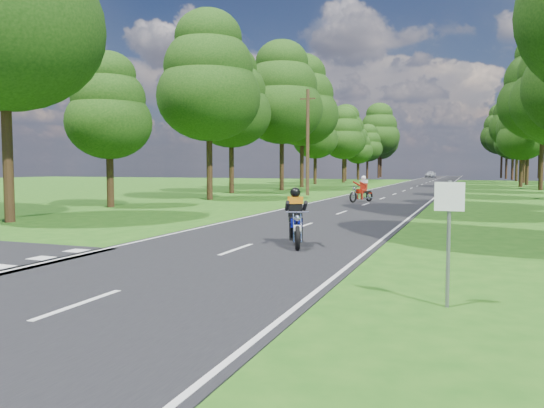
% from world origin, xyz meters
% --- Properties ---
extents(ground, '(160.00, 160.00, 0.00)m').
position_xyz_m(ground, '(0.00, 0.00, 0.00)').
color(ground, '#1E5112').
rests_on(ground, ground).
extents(main_road, '(7.00, 140.00, 0.02)m').
position_xyz_m(main_road, '(0.00, 50.00, 0.01)').
color(main_road, black).
rests_on(main_road, ground).
extents(road_markings, '(7.40, 140.00, 0.01)m').
position_xyz_m(road_markings, '(-0.14, 48.13, 0.02)').
color(road_markings, silver).
rests_on(road_markings, main_road).
extents(treeline, '(40.00, 115.35, 14.78)m').
position_xyz_m(treeline, '(1.43, 60.06, 8.25)').
color(treeline, black).
rests_on(treeline, ground).
extents(telegraph_pole, '(1.20, 0.26, 8.00)m').
position_xyz_m(telegraph_pole, '(-6.00, 28.00, 4.07)').
color(telegraph_pole, '#382616').
rests_on(telegraph_pole, ground).
extents(road_sign, '(0.45, 0.07, 2.00)m').
position_xyz_m(road_sign, '(5.50, -2.01, 1.34)').
color(road_sign, slate).
rests_on(road_sign, ground).
extents(rider_near_blue, '(1.31, 2.04, 1.62)m').
position_xyz_m(rider_near_blue, '(1.26, 3.20, 0.83)').
color(rider_near_blue, '#0D1391').
rests_on(rider_near_blue, main_road).
extents(rider_far_red, '(1.43, 2.05, 1.63)m').
position_xyz_m(rider_far_red, '(-0.61, 21.74, 0.84)').
color(rider_far_red, '#A91A0D').
rests_on(rider_far_red, main_road).
extents(distant_car, '(2.21, 4.06, 1.31)m').
position_xyz_m(distant_car, '(-2.02, 96.55, 0.67)').
color(distant_car, silver).
rests_on(distant_car, main_road).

